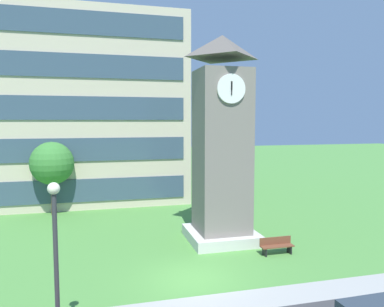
{
  "coord_description": "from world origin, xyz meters",
  "views": [
    {
      "loc": [
        -3.91,
        -15.32,
        7.05
      ],
      "look_at": [
        1.51,
        5.82,
        5.09
      ],
      "focal_mm": 34.5,
      "sensor_mm": 36.0,
      "label": 1
    }
  ],
  "objects_px": {
    "clock_tower": "(222,150)",
    "park_bench": "(277,246)",
    "street_lamp": "(56,247)",
    "tree_by_building": "(52,164)"
  },
  "relations": [
    {
      "from": "clock_tower",
      "to": "park_bench",
      "type": "relative_size",
      "value": 6.57
    },
    {
      "from": "park_bench",
      "to": "street_lamp",
      "type": "bearing_deg",
      "value": -150.01
    },
    {
      "from": "park_bench",
      "to": "tree_by_building",
      "type": "bearing_deg",
      "value": 136.76
    },
    {
      "from": "tree_by_building",
      "to": "clock_tower",
      "type": "bearing_deg",
      "value": -40.42
    },
    {
      "from": "street_lamp",
      "to": "tree_by_building",
      "type": "height_order",
      "value": "tree_by_building"
    },
    {
      "from": "clock_tower",
      "to": "park_bench",
      "type": "xyz_separation_m",
      "value": [
        2.1,
        -2.89,
        -4.88
      ]
    },
    {
      "from": "clock_tower",
      "to": "park_bench",
      "type": "distance_m",
      "value": 6.05
    },
    {
      "from": "park_bench",
      "to": "tree_by_building",
      "type": "height_order",
      "value": "tree_by_building"
    },
    {
      "from": "clock_tower",
      "to": "park_bench",
      "type": "bearing_deg",
      "value": -53.95
    },
    {
      "from": "clock_tower",
      "to": "street_lamp",
      "type": "distance_m",
      "value": 12.24
    }
  ]
}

